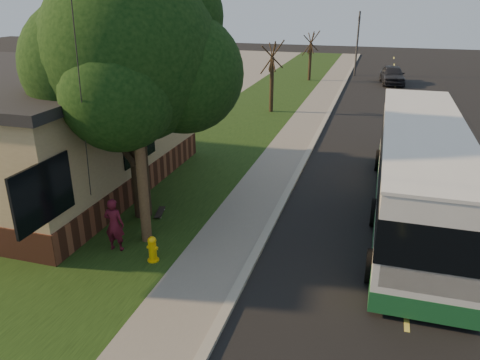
{
  "coord_description": "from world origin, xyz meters",
  "views": [
    {
      "loc": [
        2.87,
        -9.94,
        6.88
      ],
      "look_at": [
        -1.0,
        2.97,
        1.5
      ],
      "focal_mm": 35.0,
      "sensor_mm": 36.0,
      "label": 1
    }
  ],
  "objects_px": {
    "fire_hydrant": "(152,249)",
    "bare_tree_far": "(310,57)",
    "dumpster": "(111,129)",
    "distant_car": "(392,75)",
    "skateboard_main": "(160,212)",
    "utility_pole": "(134,86)",
    "bare_tree_near": "(272,78)",
    "transit_bus": "(419,170)",
    "traffic_signal": "(358,39)",
    "skateboarder": "(114,225)",
    "leafy_tree": "(134,56)"
  },
  "relations": [
    {
      "from": "fire_hydrant",
      "to": "skateboarder",
      "type": "xyz_separation_m",
      "value": [
        -1.28,
        0.26,
        0.43
      ]
    },
    {
      "from": "traffic_signal",
      "to": "transit_bus",
      "type": "xyz_separation_m",
      "value": [
        3.83,
        -28.97,
        -1.49
      ]
    },
    {
      "from": "transit_bus",
      "to": "bare_tree_far",
      "type": "bearing_deg",
      "value": 106.37
    },
    {
      "from": "leafy_tree",
      "to": "distant_car",
      "type": "relative_size",
      "value": 1.81
    },
    {
      "from": "skateboarder",
      "to": "dumpster",
      "type": "bearing_deg",
      "value": -63.07
    },
    {
      "from": "skateboard_main",
      "to": "utility_pole",
      "type": "bearing_deg",
      "value": -76.85
    },
    {
      "from": "transit_bus",
      "to": "dumpster",
      "type": "relative_size",
      "value": 6.98
    },
    {
      "from": "fire_hydrant",
      "to": "utility_pole",
      "type": "distance_m",
      "value": 4.37
    },
    {
      "from": "traffic_signal",
      "to": "utility_pole",
      "type": "bearing_deg",
      "value": -96.58
    },
    {
      "from": "bare_tree_far",
      "to": "traffic_signal",
      "type": "height_order",
      "value": "traffic_signal"
    },
    {
      "from": "bare_tree_far",
      "to": "skateboarder",
      "type": "relative_size",
      "value": 2.56
    },
    {
      "from": "skateboarder",
      "to": "dumpster",
      "type": "xyz_separation_m",
      "value": [
        -5.62,
        9.12,
        -0.09
      ]
    },
    {
      "from": "skateboard_main",
      "to": "dumpster",
      "type": "distance_m",
      "value": 8.84
    },
    {
      "from": "bare_tree_far",
      "to": "dumpster",
      "type": "distance_m",
      "value": 21.66
    },
    {
      "from": "leafy_tree",
      "to": "bare_tree_near",
      "type": "bearing_deg",
      "value": 87.5
    },
    {
      "from": "bare_tree_near",
      "to": "transit_bus",
      "type": "height_order",
      "value": "bare_tree_near"
    },
    {
      "from": "fire_hydrant",
      "to": "utility_pole",
      "type": "bearing_deg",
      "value": 125.38
    },
    {
      "from": "fire_hydrant",
      "to": "bare_tree_far",
      "type": "xyz_separation_m",
      "value": [
        -0.4,
        30.0,
        1.57
      ]
    },
    {
      "from": "utility_pole",
      "to": "traffic_signal",
      "type": "bearing_deg",
      "value": 83.42
    },
    {
      "from": "utility_pole",
      "to": "skateboarder",
      "type": "xyz_separation_m",
      "value": [
        -0.57,
        -0.74,
        -3.77
      ]
    },
    {
      "from": "utility_pole",
      "to": "dumpster",
      "type": "height_order",
      "value": "utility_pole"
    },
    {
      "from": "skateboarder",
      "to": "distant_car",
      "type": "relative_size",
      "value": 0.37
    },
    {
      "from": "traffic_signal",
      "to": "skateboarder",
      "type": "distance_m",
      "value": 34.11
    },
    {
      "from": "bare_tree_far",
      "to": "skateboard_main",
      "type": "bearing_deg",
      "value": -91.49
    },
    {
      "from": "bare_tree_near",
      "to": "traffic_signal",
      "type": "xyz_separation_m",
      "value": [
        4.0,
        16.0,
        1.01
      ]
    },
    {
      "from": "bare_tree_far",
      "to": "transit_bus",
      "type": "bearing_deg",
      "value": -73.63
    },
    {
      "from": "skateboard_main",
      "to": "dumpster",
      "type": "relative_size",
      "value": 0.53
    },
    {
      "from": "transit_bus",
      "to": "dumpster",
      "type": "height_order",
      "value": "transit_bus"
    },
    {
      "from": "dumpster",
      "to": "bare_tree_near",
      "type": "bearing_deg",
      "value": 55.19
    },
    {
      "from": "utility_pole",
      "to": "transit_bus",
      "type": "distance_m",
      "value": 9.13
    },
    {
      "from": "bare_tree_near",
      "to": "skateboarder",
      "type": "bearing_deg",
      "value": -91.22
    },
    {
      "from": "bare_tree_far",
      "to": "dumpster",
      "type": "relative_size",
      "value": 2.43
    },
    {
      "from": "leafy_tree",
      "to": "distant_car",
      "type": "distance_m",
      "value": 29.41
    },
    {
      "from": "traffic_signal",
      "to": "distant_car",
      "type": "height_order",
      "value": "traffic_signal"
    },
    {
      "from": "bare_tree_near",
      "to": "bare_tree_far",
      "type": "relative_size",
      "value": 1.07
    },
    {
      "from": "leafy_tree",
      "to": "skateboard_main",
      "type": "height_order",
      "value": "leafy_tree"
    },
    {
      "from": "fire_hydrant",
      "to": "distant_car",
      "type": "xyz_separation_m",
      "value": [
        6.3,
        30.63,
        0.3
      ]
    },
    {
      "from": "dumpster",
      "to": "distant_car",
      "type": "bearing_deg",
      "value": 58.17
    },
    {
      "from": "dumpster",
      "to": "fire_hydrant",
      "type": "bearing_deg",
      "value": -53.64
    },
    {
      "from": "transit_bus",
      "to": "traffic_signal",
      "type": "bearing_deg",
      "value": 97.54
    },
    {
      "from": "bare_tree_near",
      "to": "skateboarder",
      "type": "xyz_separation_m",
      "value": [
        -0.38,
        -17.74,
        -1.29
      ]
    },
    {
      "from": "traffic_signal",
      "to": "skateboard_main",
      "type": "bearing_deg",
      "value": -97.66
    },
    {
      "from": "utility_pole",
      "to": "bare_tree_near",
      "type": "distance_m",
      "value": 17.19
    },
    {
      "from": "bare_tree_near",
      "to": "skateboarder",
      "type": "distance_m",
      "value": 17.8
    },
    {
      "from": "leafy_tree",
      "to": "transit_bus",
      "type": "relative_size",
      "value": 0.67
    },
    {
      "from": "fire_hydrant",
      "to": "traffic_signal",
      "type": "bearing_deg",
      "value": 84.79
    },
    {
      "from": "bare_tree_near",
      "to": "skateboard_main",
      "type": "height_order",
      "value": "bare_tree_near"
    },
    {
      "from": "utility_pole",
      "to": "bare_tree_far",
      "type": "height_order",
      "value": "utility_pole"
    },
    {
      "from": "skateboarder",
      "to": "dumpster",
      "type": "height_order",
      "value": "skateboarder"
    },
    {
      "from": "utility_pole",
      "to": "skateboarder",
      "type": "relative_size",
      "value": 5.76
    }
  ]
}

